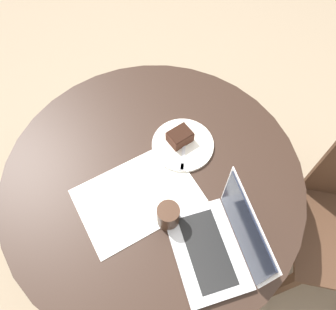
{
  "coord_description": "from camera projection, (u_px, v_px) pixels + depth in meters",
  "views": [
    {
      "loc": [
        0.2,
        0.49,
        1.8
      ],
      "look_at": [
        -0.08,
        -0.03,
        0.77
      ],
      "focal_mm": 35.0,
      "sensor_mm": 36.0,
      "label": 1
    }
  ],
  "objects": [
    {
      "name": "cake_slice",
      "position": [
        180.0,
        137.0,
        1.23
      ],
      "size": [
        0.09,
        0.08,
        0.05
      ],
      "rotation": [
        0.0,
        0.0,
        3.27
      ],
      "color": "#472619",
      "rests_on": "plate"
    },
    {
      "name": "laptop",
      "position": [
        218.0,
        245.0,
        1.02
      ],
      "size": [
        0.27,
        0.34,
        0.25
      ],
      "rotation": [
        0.0,
        0.0,
        4.51
      ],
      "color": "silver",
      "rests_on": "dining_table"
    },
    {
      "name": "ground_plane",
      "position": [
        158.0,
        233.0,
        1.83
      ],
      "size": [
        12.0,
        12.0,
        0.0
      ],
      "primitive_type": "plane",
      "color": "gray"
    },
    {
      "name": "paper_document",
      "position": [
        138.0,
        196.0,
        1.15
      ],
      "size": [
        0.42,
        0.3,
        0.0
      ],
      "rotation": [
        0.0,
        0.0,
        0.03
      ],
      "color": "white",
      "rests_on": "dining_table"
    },
    {
      "name": "fork",
      "position": [
        183.0,
        154.0,
        1.22
      ],
      "size": [
        0.11,
        0.15,
        0.0
      ],
      "rotation": [
        0.0,
        0.0,
        7.26
      ],
      "color": "silver",
      "rests_on": "plate"
    },
    {
      "name": "plate",
      "position": [
        183.0,
        145.0,
        1.25
      ],
      "size": [
        0.24,
        0.24,
        0.01
      ],
      "color": "silver",
      "rests_on": "dining_table"
    },
    {
      "name": "dining_table",
      "position": [
        154.0,
        192.0,
        1.33
      ],
      "size": [
        1.11,
        1.11,
        0.73
      ],
      "color": "black",
      "rests_on": "ground_plane"
    },
    {
      "name": "coffee_glass",
      "position": [
        168.0,
        216.0,
        1.07
      ],
      "size": [
        0.07,
        0.07,
        0.1
      ],
      "color": "#3D2619",
      "rests_on": "dining_table"
    }
  ]
}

